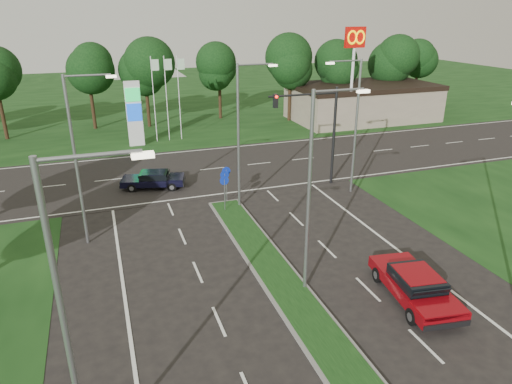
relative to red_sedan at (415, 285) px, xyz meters
name	(u,v)px	position (x,y,z in m)	size (l,w,h in m)	color
verge_far	(151,102)	(-4.97, 51.30, -0.74)	(160.00, 50.00, 0.02)	black
cross_road	(200,170)	(-4.97, 20.30, -0.74)	(160.00, 12.00, 0.02)	black
median_kerb	(307,317)	(-4.97, 0.30, -0.68)	(2.00, 26.00, 0.12)	slate
commercial_building	(362,102)	(17.03, 32.30, 1.26)	(16.00, 9.00, 4.00)	gray
streetlight_median_near	(314,184)	(-3.97, 2.30, 4.34)	(2.53, 0.22, 9.00)	gray
streetlight_median_far	(241,130)	(-3.97, 12.30, 4.34)	(2.53, 0.22, 9.00)	gray
streetlight_left_near	(71,313)	(-13.27, -3.70, 4.34)	(2.53, 0.22, 9.00)	gray
streetlight_left_far	(79,153)	(-13.27, 10.30, 4.34)	(2.53, 0.22, 9.00)	gray
streetlight_right_far	(354,120)	(3.83, 12.30, 4.34)	(2.53, 0.22, 9.00)	gray
traffic_signal	(318,122)	(2.22, 14.29, 3.92)	(5.10, 0.42, 7.00)	black
median_signs	(225,181)	(-4.97, 12.70, 0.98)	(1.16, 1.76, 2.38)	gray
gas_pylon	(136,112)	(-8.75, 29.34, 2.46)	(5.80, 1.26, 8.00)	silver
mcdonalds_sign	(354,52)	(13.03, 28.27, 7.25)	(2.20, 0.47, 10.40)	silver
treeline_far	(165,62)	(-4.86, 36.23, 6.09)	(6.00, 6.00, 9.90)	black
red_sedan	(415,285)	(0.00, 0.00, 0.00)	(2.72, 5.22, 1.37)	maroon
navy_sedan	(153,179)	(-8.95, 17.59, -0.09)	(4.65, 2.83, 1.19)	black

